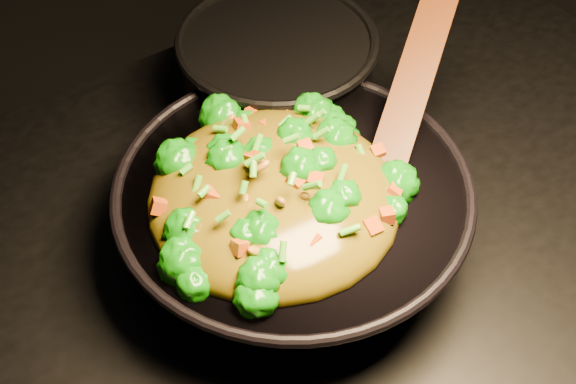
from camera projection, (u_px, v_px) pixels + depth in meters
wok at (293, 220)px, 0.90m from camera, size 0.39×0.39×0.11m
stir_fry at (274, 172)px, 0.82m from camera, size 0.30×0.30×0.09m
spatula at (408, 98)px, 0.89m from camera, size 0.24×0.19×0.11m
back_pot at (278, 79)px, 1.04m from camera, size 0.27×0.27×0.14m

